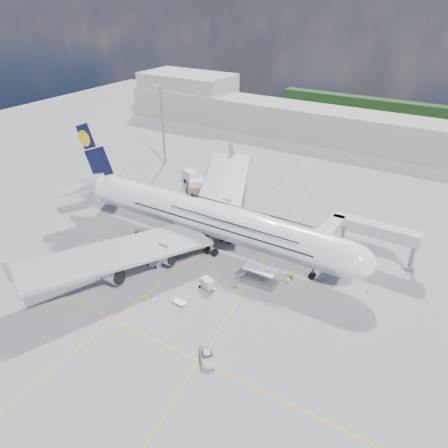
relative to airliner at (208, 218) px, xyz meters
The scene contains 31 objects.
ground 12.13m from the airliner, 91.49° to the right, with size 300.00×300.00×0.00m, color gray.
taxi_line_main 12.13m from the airliner, 91.49° to the right, with size 0.25×220.00×0.01m, color #EBB70C.
taxi_line_cross 30.78m from the airliner, 90.50° to the right, with size 120.00×0.25×0.01m, color #EBB70C.
taxi_line_diag 15.36m from the airliner, ahead, with size 0.25×100.00×0.01m, color #EBB70C.
airliner is the anchor object (origin of this frame).
jet_bridge 31.50m from the airliner, 20.31° to the left, with size 18.80×12.10×8.50m.
cargo_loader 18.87m from the airliner, 23.23° to the right, with size 8.53×3.20×3.67m.
light_mast 53.72m from the airliner, 139.00° to the left, with size 3.00×0.70×25.50m.
terminal 85.00m from the airliner, 90.18° to the left, with size 180.00×16.00×12.00m, color #B2AD9E.
hangar 114.20m from the airliner, 127.98° to the left, with size 40.00×22.00×18.00m, color #B2AD9E.
dolly_row_a 16.84m from the airliner, 139.25° to the right, with size 3.27×2.44×1.85m.
dolly_row_b 24.65m from the airliner, 152.07° to the right, with size 3.37×2.57×0.44m.
dolly_row_c 23.79m from the airliner, 141.16° to the right, with size 2.79×1.77×0.38m.
dolly_back 18.11m from the airliner, 165.98° to the right, with size 3.29×2.08×0.45m.
dolly_nose_far 22.43m from the airliner, 71.36° to the right, with size 2.71×1.54×0.39m.
dolly_nose_near 17.24m from the airliner, 57.75° to the right, with size 3.78×2.78×2.15m.
baggage_tug 15.40m from the airliner, 111.45° to the right, with size 2.99×1.44×1.85m.
catering_truck_inner 26.35m from the airliner, 127.48° to the left, with size 8.26×5.11×4.59m.
catering_truck_outer 34.55m from the airliner, 131.47° to the left, with size 7.68×5.41×4.23m.
service_van 35.28m from the airliner, 57.07° to the right, with size 2.27×4.93×1.37m, color silver.
crew_nose 22.73m from the airliner, 11.71° to the right, with size 0.68×0.45×1.87m, color #EEFF1A.
crew_loader 18.57m from the airliner, 39.37° to the right, with size 0.89×0.69×1.82m, color #BAFF1A.
crew_wing 17.72m from the airliner, 152.00° to the right, with size 1.14×0.48×1.95m, color #ECFE1A.
crew_van 22.52m from the airliner, ahead, with size 0.97×0.63×1.98m, color #D8EE19.
crew_tug 24.24m from the airliner, 86.48° to the right, with size 1.17×0.67×1.82m, color #B3FF1A.
cone_nose 36.20m from the airliner, ahead, with size 0.48×0.48×0.60m.
cone_wing_left_inner 22.74m from the airliner, 120.08° to the left, with size 0.46×0.46×0.59m.
cone_wing_left_outer 29.73m from the airliner, 114.28° to the left, with size 0.48×0.48×0.61m.
cone_wing_right_inner 13.62m from the airliner, 110.44° to the right, with size 0.50×0.50×0.63m.
cone_wing_right_outer 29.99m from the airliner, 123.45° to the right, with size 0.42×0.42×0.53m.
cone_tail 43.56m from the airliner, behind, with size 0.43×0.43×0.55m.
Camera 1 is at (47.50, -60.18, 51.71)m, focal length 35.00 mm.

